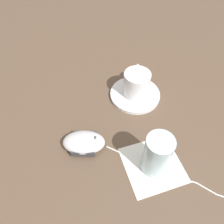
{
  "coord_description": "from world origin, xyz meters",
  "views": [
    {
      "loc": [
        -0.28,
        0.15,
        0.48
      ],
      "look_at": [
        0.06,
        0.01,
        0.03
      ],
      "focal_mm": 35.0,
      "sensor_mm": 36.0,
      "label": 1
    }
  ],
  "objects": [
    {
      "name": "mouse_cable",
      "position": [
        -0.15,
        -0.06,
        0.0
      ],
      "size": [
        0.28,
        0.23,
        0.0
      ],
      "color": "white",
      "rests_on": "ground"
    },
    {
      "name": "computer_mouse",
      "position": [
        0.01,
        0.11,
        0.02
      ],
      "size": [
        0.1,
        0.12,
        0.04
      ],
      "color": "silver",
      "rests_on": "ground"
    },
    {
      "name": "saucer",
      "position": [
        0.12,
        -0.08,
        0.01
      ],
      "size": [
        0.15,
        0.15,
        0.01
      ],
      "primitive_type": "cylinder",
      "color": "white",
      "rests_on": "ground"
    },
    {
      "name": "napkin_under_glass",
      "position": [
        -0.1,
        -0.02,
        0.0
      ],
      "size": [
        0.14,
        0.14,
        0.0
      ],
      "primitive_type": "cube",
      "rotation": [
        0.0,
        0.0,
        -0.08
      ],
      "color": "silver",
      "rests_on": "ground"
    },
    {
      "name": "drinking_glass",
      "position": [
        -0.11,
        -0.02,
        0.06
      ],
      "size": [
        0.06,
        0.06,
        0.11
      ],
      "primitive_type": "cylinder",
      "color": "silver",
      "rests_on": "napkin_under_glass"
    },
    {
      "name": "coffee_cup",
      "position": [
        0.12,
        -0.09,
        0.05
      ],
      "size": [
        0.1,
        0.08,
        0.07
      ],
      "color": "white",
      "rests_on": "saucer"
    },
    {
      "name": "ground_plane",
      "position": [
        0.0,
        0.0,
        0.0
      ],
      "size": [
        3.0,
        3.0,
        0.0
      ],
      "primitive_type": "plane",
      "color": "brown"
    }
  ]
}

